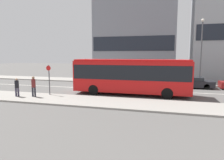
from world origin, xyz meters
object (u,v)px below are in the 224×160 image
at_px(pedestrian_near_stop, 17,86).
at_px(pedestrian_down_pavement, 34,85).
at_px(street_lamp, 201,46).
at_px(parked_car_0, 192,83).
at_px(bus_stop_sign, 49,77).
at_px(city_bus, 131,75).

xyz_separation_m(pedestrian_near_stop, pedestrian_down_pavement, (1.45, 0.31, 0.10)).
bearing_deg(street_lamp, pedestrian_down_pavement, -143.49).
bearing_deg(parked_car_0, pedestrian_near_stop, -147.59).
distance_m(pedestrian_near_stop, bus_stop_sign, 2.77).
bearing_deg(bus_stop_sign, city_bus, 20.15).
bearing_deg(city_bus, pedestrian_near_stop, -158.22).
distance_m(city_bus, parked_car_0, 8.39).
bearing_deg(pedestrian_down_pavement, city_bus, 8.90).
bearing_deg(pedestrian_near_stop, pedestrian_down_pavement, 174.64).
height_order(parked_car_0, street_lamp, street_lamp).
relative_size(city_bus, bus_stop_sign, 3.98).
relative_size(pedestrian_near_stop, street_lamp, 0.21).
xyz_separation_m(bus_stop_sign, street_lamp, (14.13, 9.87, 3.09)).
distance_m(pedestrian_down_pavement, bus_stop_sign, 1.52).
relative_size(city_bus, pedestrian_down_pavement, 6.09).
height_order(bus_stop_sign, street_lamp, street_lamp).
distance_m(city_bus, street_lamp, 10.58).
distance_m(pedestrian_near_stop, pedestrian_down_pavement, 1.49).
xyz_separation_m(city_bus, pedestrian_down_pavement, (-7.82, -3.75, -0.76)).
height_order(parked_car_0, pedestrian_near_stop, pedestrian_near_stop).
relative_size(pedestrian_down_pavement, street_lamp, 0.23).
distance_m(parked_car_0, street_lamp, 4.61).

